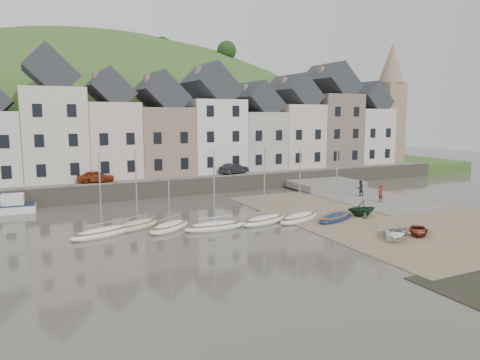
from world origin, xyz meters
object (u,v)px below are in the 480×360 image
rowboat_white (395,234)px  rowboat_green (362,208)px  sailboat_0 (102,232)px  car_right (234,169)px  person_dark (360,188)px  car_left (96,177)px  person_red (381,193)px  rowboat_red (418,231)px

rowboat_white → rowboat_green: rowboat_green is taller
sailboat_0 → rowboat_white: 20.82m
car_right → sailboat_0: bearing=114.0°
sailboat_0 → person_dark: sailboat_0 is taller
car_left → car_right: size_ratio=0.97×
person_red → car_right: car_right is taller
rowboat_green → car_left: (-19.15, 19.14, 1.49)m
sailboat_0 → car_left: (1.85, 15.81, 1.98)m
person_dark → car_right: (-9.24, 11.86, 1.29)m
sailboat_0 → person_dark: (27.12, 3.96, 0.69)m
rowboat_red → car_left: size_ratio=0.75×
rowboat_white → person_dark: 16.34m
sailboat_0 → car_right: (17.89, 15.81, 1.97)m
rowboat_white → person_dark: (8.76, 13.77, 0.53)m
rowboat_green → rowboat_red: (-0.38, -6.47, -0.40)m
sailboat_0 → person_red: bearing=1.0°
person_red → car_left: 29.22m
person_red → person_dark: (0.45, 3.51, -0.04)m
sailboat_0 → car_left: 16.04m
rowboat_green → car_right: bearing=-161.5°
rowboat_white → sailboat_0: bearing=-162.8°
rowboat_white → car_left: bearing=168.1°
car_right → rowboat_red: bearing=168.6°
sailboat_0 → person_dark: size_ratio=3.82×
rowboat_white → rowboat_red: bearing=45.8°
rowboat_green → car_left: bearing=-125.7°
person_red → car_right: 17.74m
rowboat_green → rowboat_red: 6.49m
rowboat_green → car_left: 27.12m
rowboat_green → person_dark: bearing=149.2°
person_dark → person_red: bearing=86.5°
rowboat_green → person_dark: (6.12, 7.29, 0.20)m
rowboat_green → car_right: (-3.12, 19.14, 1.48)m
person_red → sailboat_0: bearing=-7.1°
sailboat_0 → person_red: (26.68, 0.45, 0.73)m
rowboat_white → car_left: (-16.51, 25.63, 1.82)m
person_red → rowboat_red: bearing=51.4°
rowboat_red → sailboat_0: bearing=-160.6°
car_left → person_dark: bearing=-107.6°
rowboat_white → car_right: car_right is taller
rowboat_green → person_red: bearing=132.9°
rowboat_white → person_red: bearing=96.3°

